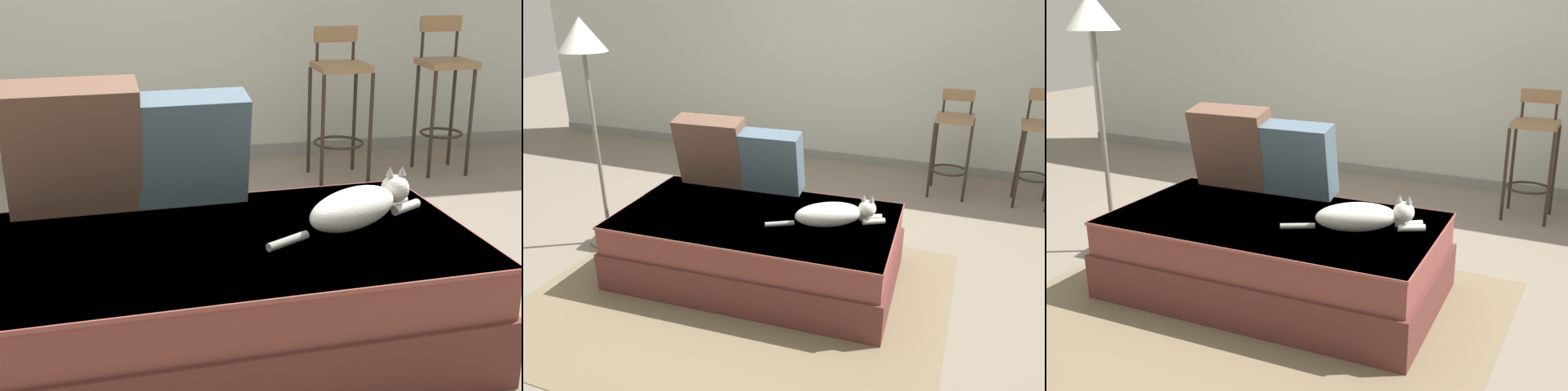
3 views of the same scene
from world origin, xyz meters
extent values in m
plane|color=slate|center=(0.00, 0.00, 0.00)|extent=(16.00, 16.00, 0.00)
cube|color=#B7BCB2|center=(0.00, 2.25, 1.30)|extent=(8.00, 0.10, 2.60)
cube|color=gray|center=(0.00, 2.20, 0.04)|extent=(8.00, 0.02, 0.09)
cube|color=#75664C|center=(0.00, -0.70, 0.00)|extent=(2.50, 2.11, 0.01)
cube|color=brown|center=(0.00, -0.40, 0.13)|extent=(1.85, 1.10, 0.26)
cube|color=brown|center=(0.00, -0.40, 0.35)|extent=(1.81, 1.06, 0.19)
cube|color=brown|center=(0.00, -0.40, 0.44)|extent=(1.82, 1.07, 0.02)
cube|color=brown|center=(-0.52, -0.02, 0.71)|extent=(0.51, 0.31, 0.52)
cube|color=#4C6070|center=(-0.07, 0.00, 0.67)|extent=(0.45, 0.26, 0.46)
ellipsoid|color=white|center=(0.48, -0.38, 0.52)|extent=(0.45, 0.36, 0.15)
sphere|color=white|center=(0.69, -0.26, 0.54)|extent=(0.11, 0.11, 0.11)
cone|color=gray|center=(0.66, -0.26, 0.61)|extent=(0.03, 0.03, 0.04)
cone|color=gray|center=(0.71, -0.26, 0.61)|extent=(0.03, 0.03, 0.04)
cylinder|color=white|center=(0.73, -0.27, 0.47)|extent=(0.14, 0.10, 0.04)
cylinder|color=white|center=(0.70, -0.22, 0.47)|extent=(0.14, 0.10, 0.04)
cylinder|color=gray|center=(0.20, -0.51, 0.46)|extent=(0.17, 0.12, 0.03)
cylinder|color=#2D2319|center=(0.90, 1.43, 0.35)|extent=(0.02, 0.02, 0.70)
cylinder|color=#2D2319|center=(1.21, 1.43, 0.35)|extent=(0.02, 0.02, 0.70)
cylinder|color=#2D2319|center=(0.90, 1.74, 0.35)|extent=(0.02, 0.02, 0.70)
cylinder|color=#2D2319|center=(1.21, 1.74, 0.35)|extent=(0.02, 0.02, 0.70)
torus|color=#2D2319|center=(1.06, 1.59, 0.24)|extent=(0.33, 0.33, 0.02)
cube|color=olive|center=(1.06, 1.59, 0.72)|extent=(0.32, 0.32, 0.04)
cylinder|color=#2D2319|center=(0.94, 1.72, 0.81)|extent=(0.02, 0.02, 0.21)
cylinder|color=#2D2319|center=(1.18, 1.72, 0.81)|extent=(0.02, 0.02, 0.21)
cube|color=olive|center=(1.06, 1.72, 0.91)|extent=(0.28, 0.03, 0.10)
cylinder|color=slate|center=(-1.26, -0.36, 0.01)|extent=(0.28, 0.28, 0.02)
cylinder|color=slate|center=(-1.26, -0.36, 0.71)|extent=(0.03, 0.03, 1.41)
cone|color=silver|center=(-1.26, -0.36, 1.52)|extent=(0.32, 0.32, 0.22)
camera|label=1|loc=(-0.37, -2.75, 1.42)|focal=50.00mm
camera|label=2|loc=(1.25, -3.12, 1.81)|focal=35.00mm
camera|label=3|loc=(1.60, -3.11, 1.55)|focal=42.00mm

